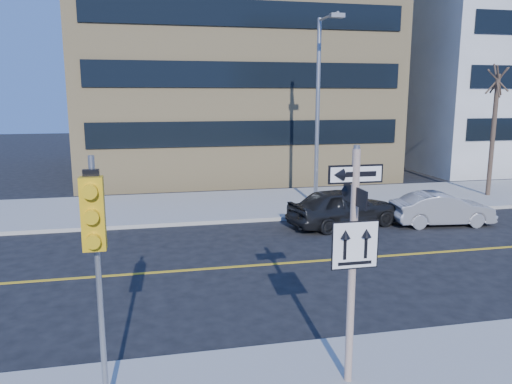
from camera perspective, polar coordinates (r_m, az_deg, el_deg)
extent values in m
plane|color=black|center=(11.46, 5.49, -14.79)|extent=(120.00, 120.00, 0.00)
cylinder|color=silver|center=(8.47, 10.91, -8.73)|extent=(0.13, 0.13, 4.00)
cylinder|color=gray|center=(8.02, 11.44, 5.06)|extent=(0.10, 0.10, 0.06)
cube|color=black|center=(8.08, 11.33, 2.02)|extent=(0.92, 0.03, 0.30)
cube|color=black|center=(8.14, 11.23, -0.41)|extent=(0.03, 0.92, 0.30)
cube|color=white|center=(8.26, 11.26, -5.97)|extent=(0.80, 0.03, 0.80)
cylinder|color=gray|center=(7.89, -17.45, -10.56)|extent=(0.09, 0.09, 4.00)
cube|color=gold|center=(7.35, -18.13, -2.38)|extent=(0.32, 0.22, 1.05)
sphere|color=#8C0705|center=(7.16, -18.39, 0.12)|extent=(0.17, 0.17, 0.17)
sphere|color=black|center=(7.23, -18.22, -2.60)|extent=(0.17, 0.17, 0.17)
sphere|color=black|center=(7.32, -18.06, -5.27)|extent=(0.17, 0.17, 0.17)
imported|color=black|center=(19.41, 9.96, -1.73)|extent=(2.66, 4.67, 1.50)
imported|color=gray|center=(20.64, 20.49, -1.83)|extent=(1.72, 3.97, 1.27)
cylinder|color=gray|center=(22.04, 7.03, 8.80)|extent=(0.18, 0.18, 8.00)
cylinder|color=gray|center=(21.30, 8.22, 19.22)|extent=(0.10, 2.20, 0.10)
cube|color=gray|center=(20.36, 9.24, 19.29)|extent=(0.55, 0.30, 0.16)
cylinder|color=#3B2D23|center=(26.68, 25.45, 5.83)|extent=(0.22, 0.22, 5.80)
cube|color=tan|center=(35.43, -3.77, 17.54)|extent=(18.00, 18.00, 18.00)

